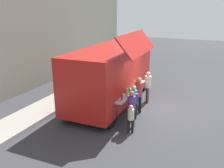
% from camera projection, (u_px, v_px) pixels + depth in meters
% --- Properties ---
extents(ground_plane, '(60.00, 60.00, 0.00)m').
position_uv_depth(ground_plane, '(151.00, 110.00, 11.70)').
color(ground_plane, '#38383D').
extents(curb_strip, '(28.00, 1.60, 0.15)m').
position_uv_depth(curb_strip, '(17.00, 123.00, 10.15)').
color(curb_strip, '#9E998E').
rests_on(curb_strip, ground).
extents(food_truck_main, '(6.62, 3.24, 3.73)m').
position_uv_depth(food_truck_main, '(112.00, 73.00, 12.13)').
color(food_truck_main, red).
rests_on(food_truck_main, ground).
extents(trash_bin, '(0.60, 0.60, 0.88)m').
position_uv_depth(trash_bin, '(103.00, 73.00, 16.54)').
color(trash_bin, '#306439').
rests_on(trash_bin, ground).
extents(customer_front_ordering, '(0.56, 0.44, 1.77)m').
position_uv_depth(customer_front_ordering, '(138.00, 92.00, 10.96)').
color(customer_front_ordering, black).
rests_on(customer_front_ordering, ground).
extents(customer_mid_with_backpack, '(0.51, 0.47, 1.60)m').
position_uv_depth(customer_mid_with_backpack, '(134.00, 99.00, 10.36)').
color(customer_mid_with_backpack, black).
rests_on(customer_mid_with_backpack, ground).
extents(customer_rear_waiting, '(0.33, 0.33, 1.63)m').
position_uv_depth(customer_rear_waiting, '(131.00, 106.00, 9.62)').
color(customer_rear_waiting, '#4C443F').
rests_on(customer_rear_waiting, ground).
extents(customer_extra_browsing, '(0.34, 0.34, 1.66)m').
position_uv_depth(customer_extra_browsing, '(148.00, 84.00, 12.35)').
color(customer_extra_browsing, '#4A433F').
rests_on(customer_extra_browsing, ground).
extents(child_near_queue, '(0.24, 0.24, 1.19)m').
position_uv_depth(child_near_queue, '(131.00, 117.00, 9.30)').
color(child_near_queue, black).
rests_on(child_near_queue, ground).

